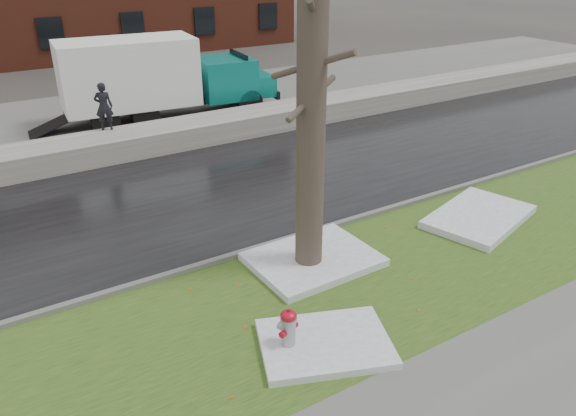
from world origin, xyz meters
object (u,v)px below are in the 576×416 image
box_truck (156,77)px  worker (104,106)px  fire_hydrant (288,329)px  tree (311,102)px

box_truck → worker: bearing=-130.6°
fire_hydrant → box_truck: 14.44m
fire_hydrant → worker: (0.22, 11.54, 1.03)m
fire_hydrant → box_truck: size_ratio=0.09×
tree → worker: tree is taller
fire_hydrant → tree: size_ratio=0.12×
worker → fire_hydrant: bearing=110.1°
fire_hydrant → tree: (1.79, 2.09, 3.12)m
fire_hydrant → worker: bearing=68.9°
tree → box_truck: size_ratio=0.76×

